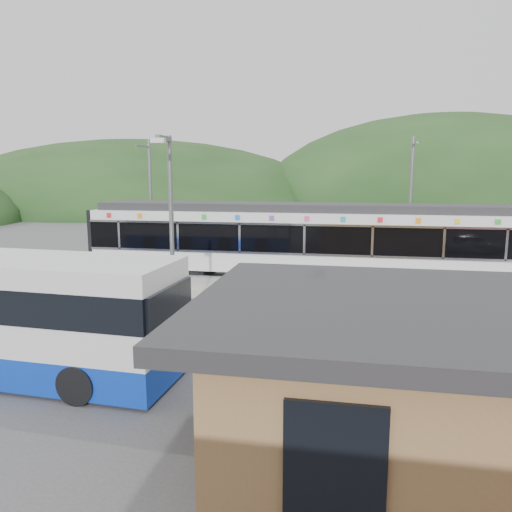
# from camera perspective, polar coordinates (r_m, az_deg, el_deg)

# --- Properties ---
(ground) EXTENTS (120.00, 120.00, 0.00)m
(ground) POSITION_cam_1_polar(r_m,az_deg,el_deg) (19.03, -2.03, -6.40)
(ground) COLOR #4C4C4F
(ground) RESTS_ON ground
(hills) EXTENTS (146.00, 149.00, 26.00)m
(hills) POSITION_cam_1_polar(r_m,az_deg,el_deg) (23.79, 15.67, -3.51)
(hills) COLOR #1E3D19
(hills) RESTS_ON ground
(platform) EXTENTS (26.00, 3.20, 0.30)m
(platform) POSITION_cam_1_polar(r_m,az_deg,el_deg) (22.12, -0.11, -3.73)
(platform) COLOR #9E9E99
(platform) RESTS_ON ground
(yellow_line) EXTENTS (26.00, 0.10, 0.01)m
(yellow_line) POSITION_cam_1_polar(r_m,az_deg,el_deg) (20.84, -0.79, -4.11)
(yellow_line) COLOR yellow
(yellow_line) RESTS_ON platform
(train) EXTENTS (20.44, 3.01, 3.74)m
(train) POSITION_cam_1_polar(r_m,az_deg,el_deg) (24.17, 4.74, 1.99)
(train) COLOR black
(train) RESTS_ON ground
(catenary_mast_west) EXTENTS (0.18, 1.80, 7.00)m
(catenary_mast_west) POSITION_cam_1_polar(r_m,az_deg,el_deg) (28.69, -11.97, 6.18)
(catenary_mast_west) COLOR slate
(catenary_mast_west) RESTS_ON ground
(catenary_mast_east) EXTENTS (0.18, 1.80, 7.00)m
(catenary_mast_east) POSITION_cam_1_polar(r_m,az_deg,el_deg) (26.59, 17.21, 5.72)
(catenary_mast_east) COLOR slate
(catenary_mast_east) RESTS_ON ground
(station_shelter) EXTENTS (9.20, 6.20, 3.00)m
(station_shelter) POSITION_cam_1_polar(r_m,az_deg,el_deg) (9.73, 21.73, -13.28)
(station_shelter) COLOR brown
(station_shelter) RESTS_ON ground
(lamp_post) EXTENTS (0.36, 1.09, 6.19)m
(lamp_post) POSITION_cam_1_polar(r_m,az_deg,el_deg) (13.75, -9.80, 3.01)
(lamp_post) COLOR slate
(lamp_post) RESTS_ON ground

